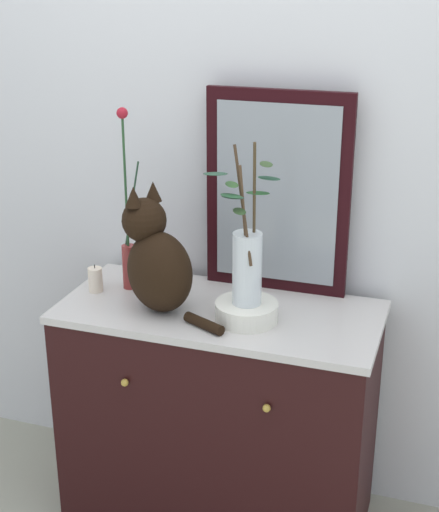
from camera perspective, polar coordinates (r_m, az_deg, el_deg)
ground_plane at (r=2.86m, az=0.00°, el=-18.66°), size 6.00×6.00×0.00m
wall_back at (r=2.55m, az=2.26°, el=9.10°), size 4.40×0.08×2.60m
sideboard at (r=2.62m, az=-0.00°, el=-11.91°), size 1.03×0.49×0.80m
mirror_leaning at (r=2.47m, az=4.35°, el=4.71°), size 0.48×0.03×0.67m
cat_sitting at (r=2.37m, az=-4.74°, el=-0.31°), size 0.39×0.26×0.40m
vase_slim_green at (r=2.54m, az=-6.86°, el=0.95°), size 0.07×0.05×0.61m
bowl_porcelain at (r=2.34m, az=2.04°, el=-4.18°), size 0.19×0.19×0.06m
vase_glass_clear at (r=2.27m, az=2.07°, el=-0.42°), size 0.21×0.13×0.50m
candle_pillar at (r=2.57m, az=-9.30°, el=-1.76°), size 0.05×0.05×0.09m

